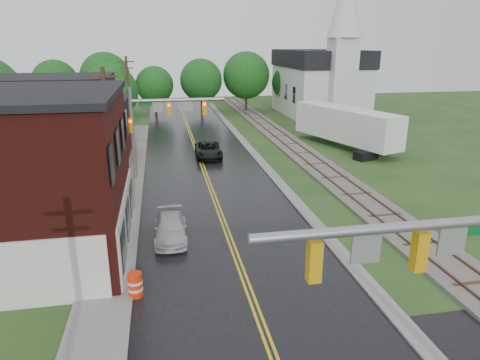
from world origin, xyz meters
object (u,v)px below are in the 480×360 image
object	(u,v)px
church	(322,76)
pickup_white	(171,228)
utility_pole_c	(129,95)
tree_left_c	(55,103)
semi_trailer	(346,125)
traffic_signal_far	(160,116)
traffic_signal_near	(443,268)
utility_pole_b	(109,134)
tree_left_e	(112,93)
construction_barrel	(135,285)
suv_dark	(208,150)

from	to	relation	value
church	pickup_white	bearing A→B (deg)	-121.24
utility_pole_c	tree_left_c	xyz separation A→B (m)	(-7.05, -4.10, -0.21)
pickup_white	semi_trailer	xyz separation A→B (m)	(18.43, 18.58, 1.78)
traffic_signal_far	tree_left_c	distance (m)	16.56
church	traffic_signal_near	bearing A→B (deg)	-107.72
utility_pole_b	traffic_signal_near	bearing A→B (deg)	-62.81
utility_pole_b	pickup_white	distance (m)	8.49
tree_left_e	pickup_white	distance (m)	31.21
traffic_signal_far	traffic_signal_near	bearing A→B (deg)	-74.48
construction_barrel	tree_left_c	bearing A→B (deg)	106.72
traffic_signal_far	utility_pole_c	distance (m)	17.33
utility_pole_b	suv_dark	bearing A→B (deg)	54.42
traffic_signal_near	utility_pole_c	size ratio (longest dim) A/B	0.82
construction_barrel	semi_trailer	bearing A→B (deg)	50.14
utility_pole_c	construction_barrel	size ratio (longest dim) A/B	8.18
utility_pole_b	church	bearing A→B (deg)	49.82
construction_barrel	traffic_signal_far	bearing A→B (deg)	85.30
church	traffic_signal_near	size ratio (longest dim) A/B	2.72
traffic_signal_near	tree_left_e	bearing A→B (deg)	105.68
traffic_signal_near	pickup_white	xyz separation A→B (m)	(-6.67, 13.49, -4.35)
suv_dark	construction_barrel	bearing A→B (deg)	-102.02
utility_pole_c	tree_left_c	world-z (taller)	utility_pole_c
church	traffic_signal_far	bearing A→B (deg)	-131.27
traffic_signal_far	utility_pole_b	bearing A→B (deg)	-123.68
traffic_signal_far	utility_pole_c	world-z (taller)	utility_pole_c
utility_pole_b	tree_left_c	world-z (taller)	utility_pole_b
tree_left_c	construction_barrel	distance (m)	31.47
tree_left_c	utility_pole_b	bearing A→B (deg)	-68.51
traffic_signal_far	semi_trailer	world-z (taller)	traffic_signal_far
traffic_signal_near	tree_left_c	world-z (taller)	tree_left_c
traffic_signal_near	semi_trailer	size ratio (longest dim) A/B	0.55
traffic_signal_far	construction_barrel	xyz separation A→B (m)	(-1.40, -17.00, -4.42)
traffic_signal_far	suv_dark	distance (m)	8.37
traffic_signal_far	construction_barrel	distance (m)	17.62
tree_left_e	traffic_signal_near	bearing A→B (deg)	-74.32
utility_pole_c	church	bearing A→B (deg)	19.97
traffic_signal_near	church	bearing A→B (deg)	72.28
suv_dark	utility_pole_b	bearing A→B (deg)	-123.42
traffic_signal_far	tree_left_c	size ratio (longest dim) A/B	0.96
church	utility_pole_c	distance (m)	28.54
tree_left_e	pickup_white	xyz separation A→B (m)	(5.65, -30.41, -4.19)
traffic_signal_far	suv_dark	bearing A→B (deg)	52.83
pickup_white	church	bearing A→B (deg)	60.09
tree_left_c	suv_dark	distance (m)	16.81
traffic_signal_far	utility_pole_c	xyz separation A→B (m)	(-3.33, 17.00, -0.25)
tree_left_c	tree_left_e	world-z (taller)	tree_left_e
church	tree_left_e	xyz separation A→B (m)	(-28.85, -7.84, -1.02)
traffic_signal_far	semi_trailer	size ratio (longest dim) A/B	0.55
utility_pole_c	suv_dark	bearing A→B (deg)	-55.69
utility_pole_c	suv_dark	world-z (taller)	utility_pole_c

